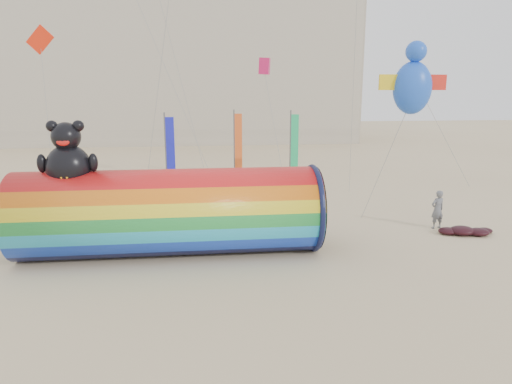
{
  "coord_description": "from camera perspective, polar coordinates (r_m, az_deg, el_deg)",
  "views": [
    {
      "loc": [
        -1.67,
        -17.14,
        6.6
      ],
      "look_at": [
        0.5,
        1.5,
        2.4
      ],
      "focal_mm": 32.0,
      "sensor_mm": 36.0,
      "label": 1
    }
  ],
  "objects": [
    {
      "name": "festival_banners",
      "position": [
        32.73,
        -2.57,
        5.65
      ],
      "size": [
        9.42,
        3.95,
        5.2
      ],
      "color": "#59595E",
      "rests_on": "ground"
    },
    {
      "name": "fabric_bundle",
      "position": [
        23.54,
        24.72,
        -4.42
      ],
      "size": [
        2.62,
        1.35,
        0.41
      ],
      "color": "#390A13",
      "rests_on": "ground"
    },
    {
      "name": "kite_handler",
      "position": [
        23.79,
        21.73,
        -2.05
      ],
      "size": [
        0.76,
        0.58,
        1.89
      ],
      "primitive_type": "imported",
      "rotation": [
        0.0,
        0.0,
        3.34
      ],
      "color": "slate",
      "rests_on": "ground"
    },
    {
      "name": "ground",
      "position": [
        18.44,
        -1.01,
        -8.36
      ],
      "size": [
        160.0,
        160.0,
        0.0
      ],
      "primitive_type": "plane",
      "color": "#CCB58C",
      "rests_on": "ground"
    },
    {
      "name": "hotel_building",
      "position": [
        64.04,
        -16.53,
        15.43
      ],
      "size": [
        60.4,
        15.4,
        20.6
      ],
      "color": "#B7AD99",
      "rests_on": "ground"
    },
    {
      "name": "windsock_assembly",
      "position": [
        18.84,
        -10.7,
        -2.21
      ],
      "size": [
        12.09,
        3.68,
        5.57
      ],
      "color": "red",
      "rests_on": "ground"
    }
  ]
}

